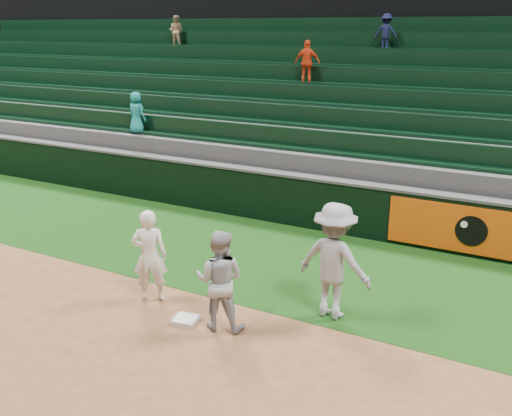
{
  "coord_description": "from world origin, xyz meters",
  "views": [
    {
      "loc": [
        4.78,
        -6.71,
        4.58
      ],
      "look_at": [
        -0.14,
        2.3,
        1.3
      ],
      "focal_mm": 40.0,
      "sensor_mm": 36.0,
      "label": 1
    }
  ],
  "objects": [
    {
      "name": "stadium_seating",
      "position": [
        -0.0,
        8.97,
        1.7
      ],
      "size": [
        36.0,
        5.95,
        4.95
      ],
      "color": "#39393B",
      "rests_on": "ground"
    },
    {
      "name": "baserunner",
      "position": [
        0.41,
        0.11,
        0.82
      ],
      "size": [
        0.93,
        0.8,
        1.64
      ],
      "primitive_type": "imported",
      "rotation": [
        0.0,
        0.0,
        3.4
      ],
      "color": "#A3A6AD",
      "rests_on": "ground"
    },
    {
      "name": "first_base",
      "position": [
        -0.17,
        -0.03,
        0.04
      ],
      "size": [
        0.43,
        0.43,
        0.08
      ],
      "primitive_type": "cube",
      "rotation": [
        0.0,
        0.0,
        0.21
      ],
      "color": "silver",
      "rests_on": "ground"
    },
    {
      "name": "foul_grass",
      "position": [
        0.0,
        3.0,
        0.0
      ],
      "size": [
        36.0,
        4.2,
        0.01
      ],
      "primitive_type": "cube",
      "color": "#10350D",
      "rests_on": "ground"
    },
    {
      "name": "ground",
      "position": [
        0.0,
        0.0,
        0.0
      ],
      "size": [
        70.0,
        70.0,
        0.0
      ],
      "primitive_type": "plane",
      "color": "brown",
      "rests_on": "ground"
    },
    {
      "name": "field_wall",
      "position": [
        0.03,
        5.2,
        0.63
      ],
      "size": [
        36.0,
        0.45,
        1.25
      ],
      "color": "black",
      "rests_on": "ground"
    },
    {
      "name": "base_coach",
      "position": [
        1.83,
        1.32,
        0.98
      ],
      "size": [
        1.32,
        0.84,
        1.94
      ],
      "primitive_type": "imported",
      "rotation": [
        0.0,
        0.0,
        3.04
      ],
      "color": "#92949E",
      "rests_on": "foul_grass"
    },
    {
      "name": "first_baseman",
      "position": [
        -1.17,
        0.37,
        0.82
      ],
      "size": [
        0.72,
        0.64,
        1.65
      ],
      "primitive_type": "imported",
      "rotation": [
        0.0,
        0.0,
        3.66
      ],
      "color": "white",
      "rests_on": "ground"
    }
  ]
}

